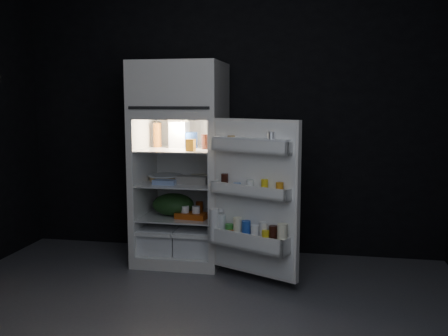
% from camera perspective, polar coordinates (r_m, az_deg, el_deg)
% --- Properties ---
extents(floor, '(4.00, 3.40, 0.00)m').
position_cam_1_polar(floor, '(3.42, -4.73, -17.41)').
color(floor, '#55555A').
rests_on(floor, ground).
extents(wall_back, '(4.00, 0.00, 2.70)m').
position_cam_1_polar(wall_back, '(4.75, 0.55, 6.54)').
color(wall_back, black).
rests_on(wall_back, ground).
extents(wall_front, '(4.00, 0.00, 2.70)m').
position_cam_1_polar(wall_front, '(1.53, -22.44, 3.33)').
color(wall_front, black).
rests_on(wall_front, ground).
extents(refrigerator, '(0.76, 0.71, 1.78)m').
position_cam_1_polar(refrigerator, '(4.49, -4.89, 1.39)').
color(refrigerator, white).
rests_on(refrigerator, ground).
extents(fridge_door, '(0.73, 0.48, 1.22)m').
position_cam_1_polar(fridge_door, '(3.87, 3.30, -3.78)').
color(fridge_door, white).
rests_on(fridge_door, ground).
extents(milk_jug, '(0.16, 0.16, 0.24)m').
position_cam_1_polar(milk_jug, '(4.53, -5.14, 3.86)').
color(milk_jug, white).
rests_on(milk_jug, refrigerator).
extents(mayo_jar, '(0.15, 0.15, 0.14)m').
position_cam_1_polar(mayo_jar, '(4.49, -3.83, 3.20)').
color(mayo_jar, '#1F4AAD').
rests_on(mayo_jar, refrigerator).
extents(jam_jar, '(0.10, 0.10, 0.13)m').
position_cam_1_polar(jam_jar, '(4.38, -2.04, 3.03)').
color(jam_jar, black).
rests_on(jam_jar, refrigerator).
extents(amber_bottle, '(0.09, 0.09, 0.22)m').
position_cam_1_polar(amber_bottle, '(4.60, -7.62, 3.76)').
color(amber_bottle, '#B5611C').
rests_on(amber_bottle, refrigerator).
extents(small_carton, '(0.08, 0.07, 0.10)m').
position_cam_1_polar(small_carton, '(4.22, -3.83, 2.63)').
color(small_carton, orange).
rests_on(small_carton, refrigerator).
extents(egg_carton, '(0.29, 0.14, 0.07)m').
position_cam_1_polar(egg_carton, '(4.35, -3.64, -1.39)').
color(egg_carton, gray).
rests_on(egg_carton, refrigerator).
extents(pie, '(0.37, 0.37, 0.04)m').
position_cam_1_polar(pie, '(4.58, -6.72, -1.15)').
color(pie, tan).
rests_on(pie, refrigerator).
extents(flat_package, '(0.20, 0.10, 0.04)m').
position_cam_1_polar(flat_package, '(4.36, -6.81, -1.62)').
color(flat_package, '#8097C6').
rests_on(flat_package, refrigerator).
extents(wrapped_pkg, '(0.17, 0.16, 0.05)m').
position_cam_1_polar(wrapped_pkg, '(4.58, -2.84, -1.06)').
color(wrapped_pkg, '#F6F0C9').
rests_on(wrapped_pkg, refrigerator).
extents(produce_bag, '(0.38, 0.32, 0.20)m').
position_cam_1_polar(produce_bag, '(4.51, -5.82, -4.16)').
color(produce_bag, '#193815').
rests_on(produce_bag, refrigerator).
extents(yogurt_tray, '(0.29, 0.18, 0.05)m').
position_cam_1_polar(yogurt_tray, '(4.38, -3.72, -5.45)').
color(yogurt_tray, '#AB430E').
rests_on(yogurt_tray, refrigerator).
extents(small_can_red, '(0.07, 0.07, 0.09)m').
position_cam_1_polar(small_can_red, '(4.66, -2.83, -4.41)').
color(small_can_red, '#AB430E').
rests_on(small_can_red, refrigerator).
extents(small_can_silver, '(0.07, 0.07, 0.09)m').
position_cam_1_polar(small_can_silver, '(4.60, -1.35, -4.55)').
color(small_can_silver, white).
rests_on(small_can_silver, refrigerator).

